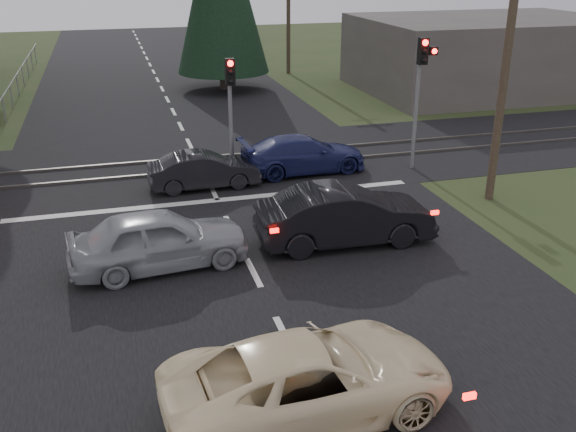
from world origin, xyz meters
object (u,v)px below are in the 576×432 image
object	(u,v)px
traffic_signal_center	(231,96)
utility_pole_near	(508,49)
traffic_signal_right	(421,78)
cream_coupe	(309,378)
silver_car	(159,239)
blue_sedan	(303,154)
dark_car_far	(204,170)
dark_hatchback	(345,216)

from	to	relation	value
traffic_signal_center	utility_pole_near	xyz separation A→B (m)	(7.50, -4.68, 1.92)
traffic_signal_right	traffic_signal_center	size ratio (longest dim) A/B	1.15
cream_coupe	silver_car	distance (m)	6.60
blue_sedan	dark_car_far	xyz separation A→B (m)	(-3.68, -0.71, -0.06)
blue_sedan	dark_car_far	size ratio (longest dim) A/B	1.24
traffic_signal_center	blue_sedan	size ratio (longest dim) A/B	0.89
traffic_signal_center	cream_coupe	distance (m)	13.25
traffic_signal_center	dark_car_far	bearing A→B (deg)	-136.22
silver_car	traffic_signal_right	bearing A→B (deg)	-66.25
utility_pole_near	dark_hatchback	world-z (taller)	utility_pole_near
traffic_signal_right	traffic_signal_center	xyz separation A→B (m)	(-6.55, 1.20, -0.51)
traffic_signal_right	silver_car	world-z (taller)	traffic_signal_right
dark_car_far	dark_hatchback	bearing A→B (deg)	-152.38
blue_sedan	dark_car_far	world-z (taller)	blue_sedan
blue_sedan	dark_car_far	distance (m)	3.75
traffic_signal_center	dark_hatchback	distance (m)	7.13
traffic_signal_right	traffic_signal_center	bearing A→B (deg)	169.59
utility_pole_near	silver_car	size ratio (longest dim) A/B	2.02
utility_pole_near	traffic_signal_center	bearing A→B (deg)	148.05
utility_pole_near	silver_car	xyz separation A→B (m)	(-10.69, -2.04, -3.97)
dark_hatchback	utility_pole_near	bearing A→B (deg)	-69.60
traffic_signal_center	silver_car	distance (m)	7.71
traffic_signal_right	utility_pole_near	distance (m)	3.87
dark_car_far	traffic_signal_center	bearing A→B (deg)	-47.46
traffic_signal_right	cream_coupe	world-z (taller)	traffic_signal_right
traffic_signal_center	blue_sedan	distance (m)	3.31
dark_hatchback	dark_car_far	world-z (taller)	dark_hatchback
utility_pole_near	blue_sedan	xyz separation A→B (m)	(-5.02, 4.24, -4.06)
traffic_signal_center	dark_car_far	world-z (taller)	traffic_signal_center
blue_sedan	silver_car	bearing A→B (deg)	135.35
traffic_signal_center	utility_pole_near	size ratio (longest dim) A/B	0.46
cream_coupe	dark_hatchback	world-z (taller)	dark_hatchback
cream_coupe	dark_hatchback	xyz separation A→B (m)	(3.04, 6.42, 0.09)
traffic_signal_center	utility_pole_near	world-z (taller)	utility_pole_near
traffic_signal_right	dark_hatchback	size ratio (longest dim) A/B	0.98
traffic_signal_center	traffic_signal_right	bearing A→B (deg)	-10.41
dark_car_far	cream_coupe	bearing A→B (deg)	178.58
silver_car	blue_sedan	distance (m)	8.46
traffic_signal_right	silver_car	xyz separation A→B (m)	(-9.73, -5.51, -2.56)
dark_hatchback	blue_sedan	size ratio (longest dim) A/B	1.05
traffic_signal_center	silver_car	world-z (taller)	traffic_signal_center
traffic_signal_right	dark_hatchback	xyz separation A→B (m)	(-4.74, -5.40, -2.52)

